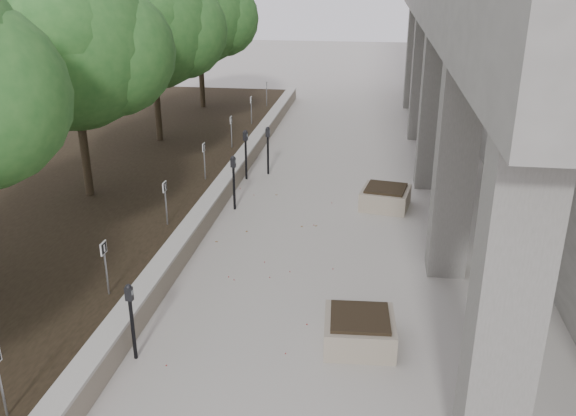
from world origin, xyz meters
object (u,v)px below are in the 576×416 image
Objects in this scene: parking_meter_4 at (268,151)px; parking_meter_5 at (246,155)px; crabapple_tree_3 at (76,81)px; crabapple_tree_4 at (153,52)px; planter_back at (385,197)px; planter_front at (359,330)px; parking_meter_2 at (132,322)px; crabapple_tree_5 at (199,35)px; parking_meter_3 at (234,183)px.

parking_meter_5 is (-0.52, -0.52, 0.01)m from parking_meter_4.
parking_meter_5 is at bearing 40.76° from crabapple_tree_3.
crabapple_tree_4 reaches higher than planter_back.
planter_back is at bearing 85.97° from planter_front.
planter_front is (3.32, 0.86, -0.38)m from parking_meter_2.
crabapple_tree_5 is at bearing 127.97° from parking_meter_5.
crabapple_tree_5 reaches higher than parking_meter_3.
parking_meter_2 is 8.95m from parking_meter_4.
crabapple_tree_3 is 6.99m from parking_meter_2.
crabapple_tree_5 is 8.05m from parking_meter_4.
parking_meter_4 reaches higher than parking_meter_3.
crabapple_tree_4 reaches higher than planter_front.
crabapple_tree_5 is 4.30× the size of parking_meter_2.
parking_meter_5 reaches higher than parking_meter_2.
parking_meter_3 is (3.44, -9.47, -2.44)m from crabapple_tree_5.
parking_meter_4 is (3.77, 3.32, -2.43)m from crabapple_tree_3.
crabapple_tree_4 is 4.30× the size of parking_meter_2.
parking_meter_4 is at bearing 90.89° from parking_meter_3.
planter_back is (3.74, 6.83, -0.37)m from parking_meter_2.
crabapple_tree_4 is 11.40m from parking_meter_2.
crabapple_tree_5 reaches higher than planter_front.
parking_meter_2 reaches higher than planter_back.
crabapple_tree_4 is at bearing 90.00° from crabapple_tree_3.
parking_meter_5 is at bearing 102.48° from parking_meter_3.
parking_meter_4 is at bearing 41.36° from crabapple_tree_3.
crabapple_tree_4 is 3.94× the size of parking_meter_4.
planter_back is (3.63, 0.68, -0.42)m from parking_meter_3.
crabapple_tree_5 is at bearing 104.63° from parking_meter_2.
parking_meter_5 is at bearing 93.12° from parking_meter_2.
crabapple_tree_4 is 4.01× the size of parking_meter_3.
crabapple_tree_4 is 12.15m from planter_front.
crabapple_tree_4 is 8.51m from planter_back.
parking_meter_3 is (0.11, 6.15, 0.05)m from parking_meter_2.
parking_meter_2 is 1.17× the size of planter_front.
crabapple_tree_5 reaches higher than planter_back.
planter_back is (7.06, -8.80, -2.86)m from crabapple_tree_5.
parking_meter_4 is at bearing 58.54° from parking_meter_5.
crabapple_tree_4 is (0.00, 5.00, 0.00)m from crabapple_tree_3.
crabapple_tree_3 reaches higher than planter_back.
parking_meter_4 is at bearing 147.22° from planter_back.
planter_back is (3.81, -1.60, -0.44)m from parking_meter_5.
planter_front is at bearing -71.71° from parking_meter_4.
parking_meter_2 is 1.13× the size of planter_back.
planter_front is at bearing -65.76° from crabapple_tree_5.
crabapple_tree_3 reaches higher than parking_meter_2.
crabapple_tree_5 is (0.00, 5.00, 0.00)m from crabapple_tree_4.
parking_meter_5 is (3.25, -7.20, -2.42)m from crabapple_tree_5.
planter_front is (6.64, -9.76, -2.87)m from crabapple_tree_4.
parking_meter_3 is 2.28m from parking_meter_5.
crabapple_tree_5 is 3.89× the size of parking_meter_5.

